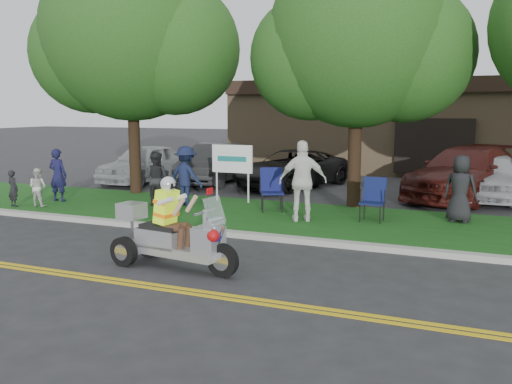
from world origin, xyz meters
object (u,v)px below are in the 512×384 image
at_px(trike_scooter, 171,236).
at_px(parked_car_mid, 292,169).
at_px(spectator_adult_left, 58,175).
at_px(lawn_chair_a, 374,197).
at_px(parked_car_right, 466,173).
at_px(spectator_adult_mid, 156,179).
at_px(parked_car_far_left, 144,163).
at_px(parked_car_far_right, 490,176).
at_px(parked_car_left, 215,164).
at_px(lawn_chair_b, 272,187).
at_px(spectator_adult_right, 303,181).

relative_size(trike_scooter, parked_car_mid, 0.52).
relative_size(trike_scooter, spectator_adult_left, 1.62).
relative_size(lawn_chair_a, parked_car_right, 0.19).
xyz_separation_m(spectator_adult_mid, parked_car_far_left, (-3.41, 4.53, -0.13)).
bearing_deg(trike_scooter, parked_car_right, 72.79).
height_order(spectator_adult_mid, parked_car_far_right, spectator_adult_mid).
height_order(parked_car_left, parked_car_mid, parked_car_left).
distance_m(lawn_chair_b, parked_car_mid, 5.12).
height_order(parked_car_mid, parked_car_right, parked_car_right).
height_order(spectator_adult_left, parked_car_mid, spectator_adult_left).
bearing_deg(parked_car_far_right, parked_car_left, -178.64).
bearing_deg(lawn_chair_b, parked_car_mid, 77.85).
relative_size(trike_scooter, spectator_adult_mid, 1.67).
distance_m(trike_scooter, lawn_chair_a, 5.60).
height_order(parked_car_far_left, parked_car_left, parked_car_left).
bearing_deg(spectator_adult_mid, parked_car_mid, -117.20).
bearing_deg(spectator_adult_mid, parked_car_far_right, -154.82).
bearing_deg(parked_car_far_right, lawn_chair_b, -136.46).
bearing_deg(lawn_chair_a, spectator_adult_mid, -176.26).
relative_size(spectator_adult_right, parked_car_right, 0.35).
xyz_separation_m(lawn_chair_b, parked_car_left, (-4.12, 4.88, -0.00)).
bearing_deg(parked_car_far_right, spectator_adult_mid, -146.44).
relative_size(lawn_chair_a, parked_car_mid, 0.22).
bearing_deg(parked_car_right, parked_car_left, -160.75).
distance_m(lawn_chair_a, parked_car_mid, 6.59).
distance_m(parked_car_mid, parked_car_far_right, 6.51).
height_order(parked_car_mid, parked_car_far_right, parked_car_far_right).
xyz_separation_m(lawn_chair_b, spectator_adult_mid, (-3.24, -0.52, 0.11)).
height_order(trike_scooter, spectator_adult_right, spectator_adult_right).
relative_size(spectator_adult_mid, parked_car_far_left, 0.35).
xyz_separation_m(lawn_chair_b, parked_car_right, (4.71, 4.65, 0.06)).
xyz_separation_m(spectator_adult_left, parked_car_far_right, (11.63, 5.75, -0.14)).
bearing_deg(parked_car_mid, trike_scooter, -62.95).
distance_m(spectator_adult_left, spectator_adult_right, 7.43).
xyz_separation_m(trike_scooter, spectator_adult_mid, (-3.35, 4.77, 0.28)).
bearing_deg(spectator_adult_left, parked_car_right, -157.88).
bearing_deg(parked_car_left, parked_car_far_left, -166.99).
distance_m(lawn_chair_a, spectator_adult_left, 9.01).
height_order(spectator_adult_mid, parked_car_far_left, spectator_adult_mid).
xyz_separation_m(spectator_adult_mid, parked_car_mid, (2.12, 5.51, -0.19)).
height_order(spectator_adult_left, parked_car_far_left, spectator_adult_left).
xyz_separation_m(parked_car_mid, parked_car_right, (5.83, -0.34, 0.14)).
distance_m(lawn_chair_a, lawn_chair_b, 2.77).
xyz_separation_m(lawn_chair_a, parked_car_far_left, (-9.40, 4.36, 0.03)).
relative_size(parked_car_left, parked_car_right, 0.81).
distance_m(spectator_adult_left, parked_car_left, 6.27).
height_order(lawn_chair_b, spectator_adult_left, spectator_adult_left).
distance_m(parked_car_left, parked_car_right, 8.83).
bearing_deg(lawn_chair_b, spectator_adult_right, -66.23).
bearing_deg(parked_car_far_right, parked_car_far_left, -174.34).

